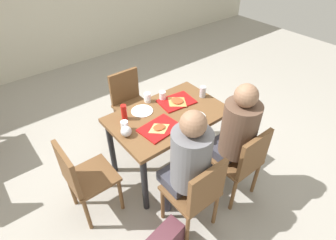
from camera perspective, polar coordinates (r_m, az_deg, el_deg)
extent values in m
cube|color=#9E998E|center=(3.21, 0.00, -9.45)|extent=(10.00, 10.00, 0.02)
cube|color=brown|center=(2.72, 0.00, 0.88)|extent=(1.16, 0.73, 0.04)
cylinder|color=black|center=(2.58, -4.89, -13.29)|extent=(0.06, 0.06, 0.69)
cylinder|color=black|center=(3.08, 11.21, -3.64)|extent=(0.06, 0.06, 0.69)
cylinder|color=black|center=(2.96, -11.70, -5.77)|extent=(0.06, 0.06, 0.69)
cylinder|color=black|center=(3.40, 3.61, 1.70)|extent=(0.06, 0.06, 0.69)
cube|color=brown|center=(2.42, 4.63, -14.51)|extent=(0.40, 0.40, 0.03)
cube|color=brown|center=(2.18, 8.19, -13.92)|extent=(0.38, 0.04, 0.40)
cylinder|color=brown|center=(2.62, -1.13, -17.09)|extent=(0.04, 0.04, 0.42)
cylinder|color=brown|center=(2.75, 4.64, -13.42)|extent=(0.04, 0.04, 0.42)
cylinder|color=brown|center=(2.48, 4.06, -22.11)|extent=(0.04, 0.04, 0.42)
cylinder|color=brown|center=(2.62, 9.89, -17.83)|extent=(0.04, 0.04, 0.42)
cube|color=brown|center=(2.73, 13.76, -8.11)|extent=(0.40, 0.40, 0.03)
cube|color=brown|center=(2.51, 17.59, -6.90)|extent=(0.38, 0.04, 0.40)
cylinder|color=brown|center=(2.87, 8.24, -11.00)|extent=(0.04, 0.04, 0.42)
cylinder|color=brown|center=(3.05, 12.78, -7.83)|extent=(0.04, 0.04, 0.42)
cylinder|color=brown|center=(2.74, 13.44, -15.02)|extent=(0.04, 0.04, 0.42)
cylinder|color=brown|center=(2.94, 17.82, -11.39)|extent=(0.04, 0.04, 0.42)
cube|color=brown|center=(3.33, -7.18, 2.53)|extent=(0.40, 0.40, 0.03)
cube|color=brown|center=(3.35, -9.14, 6.92)|extent=(0.38, 0.04, 0.40)
cylinder|color=brown|center=(3.43, -2.96, -0.80)|extent=(0.04, 0.04, 0.42)
cylinder|color=brown|center=(3.29, -7.75, -3.11)|extent=(0.04, 0.04, 0.42)
cylinder|color=brown|center=(3.65, -6.11, 1.82)|extent=(0.04, 0.04, 0.42)
cylinder|color=brown|center=(3.52, -10.70, -0.24)|extent=(0.04, 0.04, 0.42)
cube|color=brown|center=(2.61, -15.61, -11.33)|extent=(0.40, 0.40, 0.03)
cube|color=brown|center=(2.42, -20.29, -9.78)|extent=(0.04, 0.38, 0.40)
cylinder|color=brown|center=(2.92, -13.32, -10.73)|extent=(0.04, 0.04, 0.42)
cylinder|color=brown|center=(2.71, -9.86, -15.11)|extent=(0.04, 0.04, 0.42)
cylinder|color=brown|center=(2.86, -19.46, -13.62)|extent=(0.04, 0.04, 0.42)
cylinder|color=brown|center=(2.65, -16.50, -18.41)|extent=(0.04, 0.04, 0.42)
cylinder|color=#383842|center=(2.66, -0.37, -15.09)|extent=(0.10, 0.10, 0.45)
cylinder|color=#383842|center=(2.73, 2.35, -13.40)|extent=(0.10, 0.10, 0.45)
cube|color=#383842|center=(2.43, 2.61, -11.70)|extent=(0.32, 0.28, 0.10)
cylinder|color=slate|center=(2.15, 4.77, -8.08)|extent=(0.32, 0.32, 0.52)
sphere|color=#8C664C|center=(1.91, 5.31, -0.79)|extent=(0.20, 0.20, 0.20)
cylinder|color=#383842|center=(2.93, 8.69, -9.26)|extent=(0.10, 0.10, 0.45)
cylinder|color=#383842|center=(3.02, 10.83, -7.81)|extent=(0.10, 0.10, 0.45)
cube|color=#383842|center=(2.73, 11.90, -5.69)|extent=(0.32, 0.28, 0.10)
cylinder|color=brown|center=(2.49, 14.68, -1.84)|extent=(0.32, 0.32, 0.52)
sphere|color=#8C664C|center=(2.29, 16.05, 4.91)|extent=(0.20, 0.20, 0.20)
cube|color=#B21414|center=(2.53, -1.78, -1.72)|extent=(0.39, 0.30, 0.02)
cube|color=#B21414|center=(2.88, 1.79, 3.88)|extent=(0.39, 0.30, 0.02)
cylinder|color=white|center=(2.76, -5.44, 1.90)|extent=(0.22, 0.22, 0.01)
cylinder|color=white|center=(2.68, 5.60, 0.64)|extent=(0.22, 0.22, 0.01)
pyramid|color=#DBAD60|center=(2.51, -1.88, -1.68)|extent=(0.18, 0.14, 0.01)
ellipsoid|color=#B74723|center=(2.50, -1.88, -1.50)|extent=(0.12, 0.10, 0.01)
pyramid|color=#C68C47|center=(2.86, 1.91, 3.93)|extent=(0.19, 0.21, 0.01)
ellipsoid|color=#B74723|center=(2.85, 1.91, 4.10)|extent=(0.14, 0.15, 0.01)
cylinder|color=white|center=(2.88, -4.35, 4.72)|extent=(0.07, 0.07, 0.10)
cylinder|color=white|center=(2.51, 4.96, -0.96)|extent=(0.07, 0.07, 0.10)
cylinder|color=white|center=(2.52, -9.06, -1.23)|extent=(0.07, 0.07, 0.10)
cylinder|color=white|center=(2.90, -1.16, 5.08)|extent=(0.07, 0.07, 0.10)
cylinder|color=#B7BCC6|center=(2.96, 7.27, 5.88)|extent=(0.07, 0.07, 0.12)
cylinder|color=red|center=(2.64, -9.18, 1.60)|extent=(0.06, 0.06, 0.16)
sphere|color=silver|center=(2.46, -8.75, -2.35)|extent=(0.10, 0.10, 0.10)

